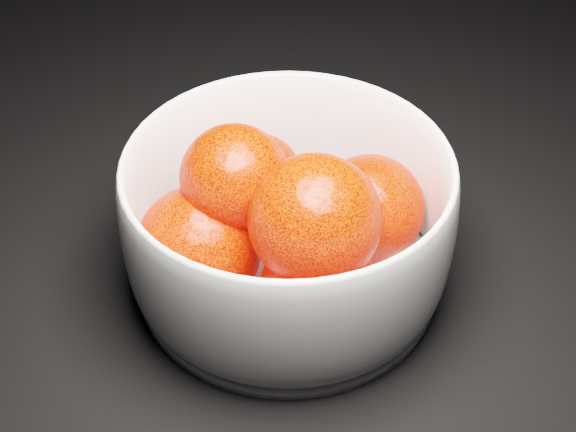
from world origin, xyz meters
The scene contains 2 objects.
bowl centered at (0.25, 0.25, 0.06)m, with size 0.24×0.24×0.12m.
orange_pile centered at (0.25, 0.24, 0.07)m, with size 0.18×0.19×0.14m.
Camera 1 is at (0.47, -0.13, 0.45)m, focal length 50.00 mm.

